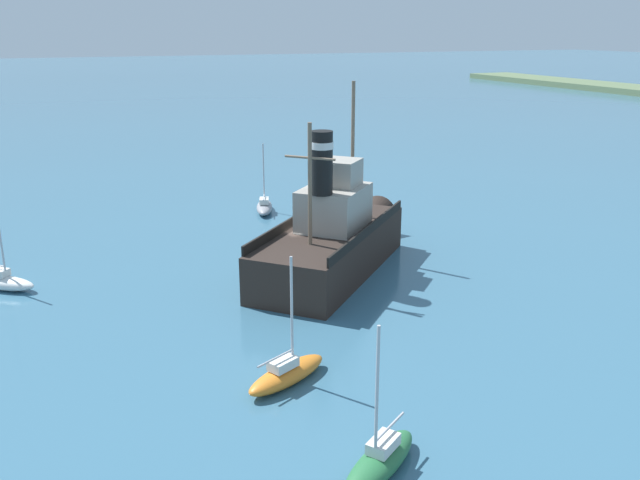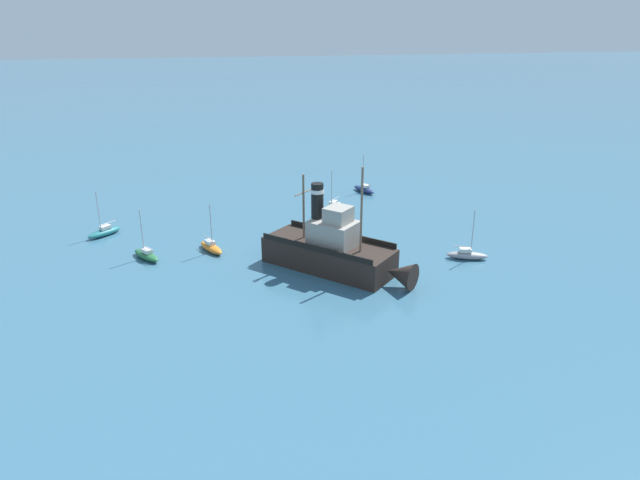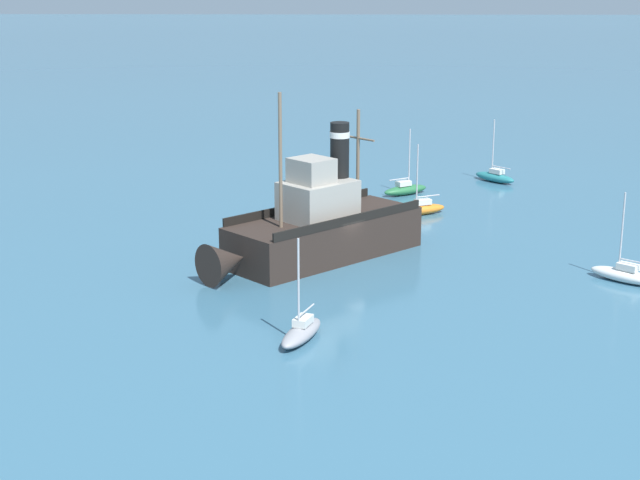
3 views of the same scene
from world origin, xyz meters
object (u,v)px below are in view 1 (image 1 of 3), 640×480
at_px(sailboat_green, 380,460).
at_px(sailboat_orange, 287,373).
at_px(sailboat_grey, 264,206).
at_px(sailboat_white, 2,281).
at_px(old_tugboat, 335,237).

bearing_deg(sailboat_green, sailboat_orange, -173.84).
height_order(sailboat_grey, sailboat_green, same).
bearing_deg(sailboat_white, old_tugboat, 76.84).
height_order(sailboat_orange, sailboat_green, same).
relative_size(sailboat_grey, sailboat_white, 1.00).
bearing_deg(sailboat_orange, sailboat_green, 6.16).
xyz_separation_m(sailboat_grey, sailboat_white, (8.97, -17.04, 0.00)).
bearing_deg(sailboat_green, sailboat_grey, 167.58).
xyz_separation_m(sailboat_orange, sailboat_white, (-14.62, -9.86, 0.00)).
distance_m(old_tugboat, sailboat_white, 17.19).
bearing_deg(sailboat_orange, sailboat_grey, 163.06).
relative_size(sailboat_grey, sailboat_green, 1.00).
xyz_separation_m(sailboat_green, sailboat_white, (-20.68, -10.51, 0.00)).
xyz_separation_m(old_tugboat, sailboat_white, (-3.90, -16.69, -1.40)).
bearing_deg(sailboat_white, sailboat_grey, 117.76).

